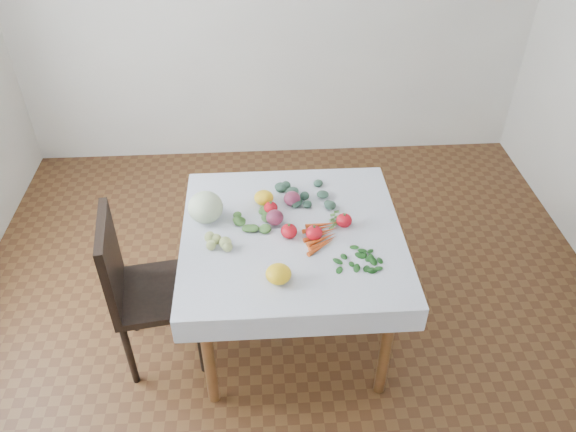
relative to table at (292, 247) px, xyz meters
name	(u,v)px	position (x,y,z in m)	size (l,w,h in m)	color
ground	(292,329)	(0.00, 0.00, -0.65)	(4.00, 4.00, 0.00)	#56361B
table	(292,247)	(0.00, 0.00, 0.00)	(1.00, 1.00, 0.75)	brown
tablecloth	(292,233)	(0.00, 0.00, 0.10)	(1.12, 1.12, 0.01)	white
chair	(138,283)	(-0.80, -0.11, -0.11)	(0.49, 0.49, 0.95)	black
cabbage	(205,207)	(-0.44, 0.13, 0.18)	(0.18, 0.18, 0.16)	beige
tomato_a	(314,233)	(0.11, -0.06, 0.14)	(0.08, 0.08, 0.07)	red
tomato_b	(344,220)	(0.27, 0.03, 0.14)	(0.08, 0.08, 0.07)	red
tomato_c	(271,208)	(-0.10, 0.17, 0.13)	(0.07, 0.07, 0.07)	red
tomato_d	(289,231)	(-0.02, -0.03, 0.14)	(0.08, 0.08, 0.07)	red
heirloom_back	(264,198)	(-0.14, 0.25, 0.14)	(0.11, 0.11, 0.07)	yellow
heirloom_front	(278,274)	(-0.09, -0.34, 0.14)	(0.12, 0.12, 0.08)	yellow
onion_a	(292,199)	(0.02, 0.23, 0.14)	(0.09, 0.09, 0.08)	#5E1A3B
onion_b	(275,217)	(-0.08, 0.08, 0.14)	(0.09, 0.09, 0.08)	#5E1A3B
tomatillo_cluster	(218,241)	(-0.37, -0.08, 0.13)	(0.16, 0.12, 0.05)	#B1BF6E
carrot_bunch	(322,235)	(0.15, -0.05, 0.12)	(0.18, 0.26, 0.03)	#D85518
kale_bunch	(302,195)	(0.08, 0.29, 0.12)	(0.25, 0.24, 0.04)	#345542
basil_bunch	(359,259)	(0.31, -0.23, 0.11)	(0.21, 0.19, 0.01)	#174A17
dill_bunch	(255,218)	(-0.19, 0.11, 0.11)	(0.21, 0.21, 0.03)	#527E39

